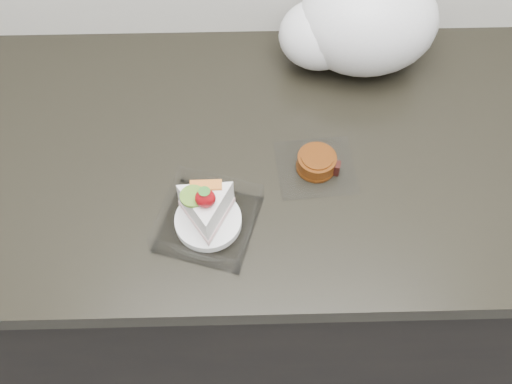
% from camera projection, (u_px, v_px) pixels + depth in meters
% --- Properties ---
extents(counter, '(2.04, 0.64, 0.90)m').
position_uv_depth(counter, '(289.00, 257.00, 1.41)').
color(counter, black).
rests_on(counter, ground).
extents(cake_tray, '(0.19, 0.19, 0.12)m').
position_uv_depth(cake_tray, '(207.00, 215.00, 0.92)').
color(cake_tray, white).
rests_on(cake_tray, counter).
extents(mooncake_wrap, '(0.15, 0.14, 0.03)m').
position_uv_depth(mooncake_wrap, '(317.00, 163.00, 1.00)').
color(mooncake_wrap, white).
rests_on(mooncake_wrap, counter).
extents(plastic_bag, '(0.34, 0.27, 0.25)m').
position_uv_depth(plastic_bag, '(358.00, 24.00, 1.08)').
color(plastic_bag, white).
rests_on(plastic_bag, counter).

